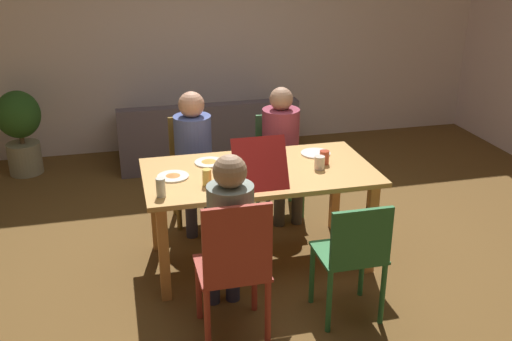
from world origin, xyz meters
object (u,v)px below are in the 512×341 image
object	(u,v)px
person_1	(229,228)
plate_0	(316,153)
chair_0	(278,159)
drinking_glass_2	(320,163)
person_0	(282,142)
plate_2	(209,162)
chair_2	(193,167)
chair_1	(235,266)
drinking_glass_0	(161,187)
plate_1	(173,176)
drinking_glass_3	(324,157)
dining_table	(259,182)
potted_plant	(20,127)
person_2	(194,148)
drinking_glass_1	(207,177)
pizza_box_0	(253,172)
couch	(207,138)
chair_3	(354,254)

from	to	relation	value
person_1	plate_0	world-z (taller)	person_1
chair_0	drinking_glass_2	distance (m)	1.04
person_0	plate_2	bearing A→B (deg)	-144.90
chair_0	plate_0	xyz separation A→B (m)	(0.13, -0.67, 0.29)
chair_2	drinking_glass_2	world-z (taller)	chair_2
chair_1	drinking_glass_0	xyz separation A→B (m)	(-0.38, 0.63, 0.30)
plate_1	drinking_glass_3	world-z (taller)	drinking_glass_3
dining_table	potted_plant	size ratio (longest dim) A/B	1.90
plate_1	chair_1	bearing A→B (deg)	-74.65
chair_1	person_1	xyz separation A→B (m)	(0.00, 0.17, 0.18)
drinking_glass_0	drinking_glass_2	size ratio (longest dim) A/B	1.31
chair_1	potted_plant	distance (m)	3.71
person_2	drinking_glass_1	xyz separation A→B (m)	(-0.04, -0.95, 0.12)
person_0	potted_plant	xyz separation A→B (m)	(-2.44, 1.62, -0.19)
chair_0	plate_2	world-z (taller)	chair_0
pizza_box_0	drinking_glass_0	bearing A→B (deg)	-167.33
dining_table	drinking_glass_2	xyz separation A→B (m)	(0.45, -0.08, 0.15)
dining_table	drinking_glass_2	world-z (taller)	drinking_glass_2
dining_table	chair_2	bearing A→B (deg)	113.45
chair_2	plate_0	world-z (taller)	chair_2
chair_1	couch	bearing A→B (deg)	83.84
chair_0	potted_plant	bearing A→B (deg)	148.60
drinking_glass_2	person_2	bearing A→B (deg)	134.81
plate_1	plate_2	bearing A→B (deg)	35.57
drinking_glass_1	potted_plant	bearing A→B (deg)	121.91
chair_0	plate_1	distance (m)	1.41
plate_0	drinking_glass_1	size ratio (longest dim) A/B	1.99
chair_3	couch	bearing A→B (deg)	97.96
potted_plant	person_2	bearing A→B (deg)	-44.67
person_0	chair_2	xyz separation A→B (m)	(-0.80, 0.13, -0.22)
pizza_box_0	potted_plant	bearing A→B (deg)	127.49
drinking_glass_0	drinking_glass_1	bearing A→B (deg)	19.16
drinking_glass_2	couch	world-z (taller)	drinking_glass_2
chair_0	person_2	xyz separation A→B (m)	(-0.80, -0.14, 0.22)
person_2	drinking_glass_0	world-z (taller)	person_2
pizza_box_0	drinking_glass_2	distance (m)	0.54
chair_3	drinking_glass_2	xyz separation A→B (m)	(0.05, 0.83, 0.32)
plate_0	potted_plant	xyz separation A→B (m)	(-2.57, 2.16, -0.26)
person_0	potted_plant	bearing A→B (deg)	146.37
chair_3	person_0	bearing A→B (deg)	90.00
person_1	plate_0	distance (m)	1.36
plate_2	person_0	bearing A→B (deg)	35.10
person_2	drinking_glass_1	size ratio (longest dim) A/B	9.93
chair_3	drinking_glass_2	bearing A→B (deg)	86.73
plate_2	chair_2	bearing A→B (deg)	93.92
pizza_box_0	chair_3	bearing A→B (deg)	-57.31
couch	chair_1	bearing A→B (deg)	-96.16
person_1	plate_1	distance (m)	0.83
chair_1	plate_2	size ratio (longest dim) A/B	4.37
person_2	potted_plant	size ratio (longest dim) A/B	1.31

